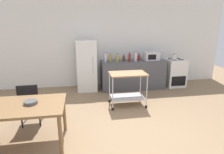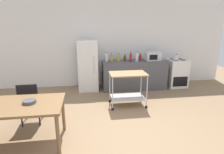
{
  "view_description": "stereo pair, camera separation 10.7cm",
  "coord_description": "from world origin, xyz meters",
  "px_view_note": "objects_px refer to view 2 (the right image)",
  "views": [
    {
      "loc": [
        -0.73,
        -3.05,
        2.0
      ],
      "look_at": [
        -0.01,
        1.2,
        0.8
      ],
      "focal_mm": 30.32,
      "sensor_mm": 36.0,
      "label": 1
    },
    {
      "loc": [
        -0.62,
        -3.07,
        2.0
      ],
      "look_at": [
        -0.01,
        1.2,
        0.8
      ],
      "focal_mm": 30.32,
      "sensor_mm": 36.0,
      "label": 2
    }
  ],
  "objects_px": {
    "bottle_soda": "(125,59)",
    "bottle_sesame_oil": "(137,57)",
    "kitchen_cart": "(128,84)",
    "microwave": "(153,56)",
    "bottle_vinegar": "(112,58)",
    "bottle_olive_oil": "(119,58)",
    "refrigerator": "(88,66)",
    "stove_oven": "(176,73)",
    "dining_table": "(16,109)",
    "bottle_soy_sauce": "(131,58)",
    "bottle_sparkling_water": "(107,58)",
    "bottle_hot_sauce": "(140,58)",
    "chair_black": "(30,100)",
    "kettle": "(176,57)",
    "fruit_bowl": "(29,102)"
  },
  "relations": [
    {
      "from": "stove_oven",
      "to": "microwave",
      "type": "xyz_separation_m",
      "value": [
        -0.85,
        -0.01,
        0.58
      ]
    },
    {
      "from": "bottle_vinegar",
      "to": "bottle_olive_oil",
      "type": "bearing_deg",
      "value": -9.25
    },
    {
      "from": "bottle_hot_sauce",
      "to": "fruit_bowl",
      "type": "height_order",
      "value": "bottle_hot_sauce"
    },
    {
      "from": "refrigerator",
      "to": "bottle_sparkling_water",
      "type": "relative_size",
      "value": 5.29
    },
    {
      "from": "refrigerator",
      "to": "stove_oven",
      "type": "bearing_deg",
      "value": -1.6
    },
    {
      "from": "bottle_olive_oil",
      "to": "bottle_soy_sauce",
      "type": "bearing_deg",
      "value": -12.58
    },
    {
      "from": "microwave",
      "to": "bottle_vinegar",
      "type": "bearing_deg",
      "value": 179.3
    },
    {
      "from": "dining_table",
      "to": "bottle_soy_sauce",
      "type": "bearing_deg",
      "value": 45.24
    },
    {
      "from": "bottle_sparkling_water",
      "to": "bottle_soy_sauce",
      "type": "bearing_deg",
      "value": -8.37
    },
    {
      "from": "bottle_soda",
      "to": "bottle_sesame_oil",
      "type": "distance_m",
      "value": 0.37
    },
    {
      "from": "bottle_hot_sauce",
      "to": "refrigerator",
      "type": "bearing_deg",
      "value": 177.89
    },
    {
      "from": "microwave",
      "to": "bottle_soda",
      "type": "bearing_deg",
      "value": -179.08
    },
    {
      "from": "kitchen_cart",
      "to": "bottle_olive_oil",
      "type": "relative_size",
      "value": 3.71
    },
    {
      "from": "bottle_sparkling_water",
      "to": "bottle_soy_sauce",
      "type": "height_order",
      "value": "bottle_soy_sauce"
    },
    {
      "from": "dining_table",
      "to": "refrigerator",
      "type": "xyz_separation_m",
      "value": [
        1.22,
        2.74,
        0.1
      ]
    },
    {
      "from": "chair_black",
      "to": "microwave",
      "type": "xyz_separation_m",
      "value": [
        3.26,
        1.92,
        0.51
      ]
    },
    {
      "from": "stove_oven",
      "to": "bottle_sesame_oil",
      "type": "distance_m",
      "value": 1.51
    },
    {
      "from": "chair_black",
      "to": "bottle_soy_sauce",
      "type": "relative_size",
      "value": 2.99
    },
    {
      "from": "bottle_sparkling_water",
      "to": "fruit_bowl",
      "type": "relative_size",
      "value": 1.35
    },
    {
      "from": "dining_table",
      "to": "bottle_vinegar",
      "type": "xyz_separation_m",
      "value": [
        1.95,
        2.66,
        0.33
      ]
    },
    {
      "from": "stove_oven",
      "to": "bottle_hot_sauce",
      "type": "distance_m",
      "value": 1.36
    },
    {
      "from": "refrigerator",
      "to": "fruit_bowl",
      "type": "distance_m",
      "value": 2.9
    },
    {
      "from": "bottle_sparkling_water",
      "to": "bottle_olive_oil",
      "type": "relative_size",
      "value": 1.19
    },
    {
      "from": "stove_oven",
      "to": "bottle_vinegar",
      "type": "relative_size",
      "value": 3.66
    },
    {
      "from": "refrigerator",
      "to": "kitchen_cart",
      "type": "relative_size",
      "value": 1.7
    },
    {
      "from": "dining_table",
      "to": "stove_oven",
      "type": "xyz_separation_m",
      "value": [
        4.12,
        2.66,
        -0.22
      ]
    },
    {
      "from": "kitchen_cart",
      "to": "bottle_vinegar",
      "type": "height_order",
      "value": "bottle_vinegar"
    },
    {
      "from": "bottle_sparkling_water",
      "to": "bottle_sesame_oil",
      "type": "height_order",
      "value": "bottle_sesame_oil"
    },
    {
      "from": "fruit_bowl",
      "to": "refrigerator",
      "type": "bearing_deg",
      "value": 69.55
    },
    {
      "from": "bottle_soy_sauce",
      "to": "bottle_hot_sauce",
      "type": "xyz_separation_m",
      "value": [
        0.34,
        0.13,
        -0.03
      ]
    },
    {
      "from": "dining_table",
      "to": "stove_oven",
      "type": "relative_size",
      "value": 1.63
    },
    {
      "from": "microwave",
      "to": "kettle",
      "type": "relative_size",
      "value": 1.92
    },
    {
      "from": "kettle",
      "to": "bottle_soy_sauce",
      "type": "bearing_deg",
      "value": -179.5
    },
    {
      "from": "bottle_olive_oil",
      "to": "bottle_sesame_oil",
      "type": "xyz_separation_m",
      "value": [
        0.56,
        -0.06,
        0.03
      ]
    },
    {
      "from": "bottle_vinegar",
      "to": "chair_black",
      "type": "bearing_deg",
      "value": -135.18
    },
    {
      "from": "bottle_soy_sauce",
      "to": "bottle_olive_oil",
      "type": "bearing_deg",
      "value": 167.42
    },
    {
      "from": "microwave",
      "to": "bottle_hot_sauce",
      "type": "bearing_deg",
      "value": 175.24
    },
    {
      "from": "refrigerator",
      "to": "bottle_soy_sauce",
      "type": "relative_size",
      "value": 5.2
    },
    {
      "from": "kitchen_cart",
      "to": "microwave",
      "type": "height_order",
      "value": "microwave"
    },
    {
      "from": "bottle_vinegar",
      "to": "microwave",
      "type": "bearing_deg",
      "value": -0.7
    },
    {
      "from": "dining_table",
      "to": "bottle_soy_sauce",
      "type": "distance_m",
      "value": 3.61
    },
    {
      "from": "dining_table",
      "to": "chair_black",
      "type": "height_order",
      "value": "chair_black"
    },
    {
      "from": "refrigerator",
      "to": "bottle_olive_oil",
      "type": "height_order",
      "value": "refrigerator"
    },
    {
      "from": "bottle_olive_oil",
      "to": "bottle_hot_sauce",
      "type": "xyz_separation_m",
      "value": [
        0.7,
        0.05,
        -0.01
      ]
    },
    {
      "from": "refrigerator",
      "to": "bottle_soy_sauce",
      "type": "distance_m",
      "value": 1.34
    },
    {
      "from": "bottle_sparkling_water",
      "to": "bottle_olive_oil",
      "type": "xyz_separation_m",
      "value": [
        0.37,
        -0.03,
        -0.02
      ]
    },
    {
      "from": "stove_oven",
      "to": "microwave",
      "type": "height_order",
      "value": "microwave"
    },
    {
      "from": "bottle_hot_sauce",
      "to": "bottle_soda",
      "type": "bearing_deg",
      "value": -174.59
    },
    {
      "from": "bottle_soy_sauce",
      "to": "bottle_sesame_oil",
      "type": "distance_m",
      "value": 0.2
    },
    {
      "from": "chair_black",
      "to": "kettle",
      "type": "distance_m",
      "value": 4.42
    }
  ]
}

